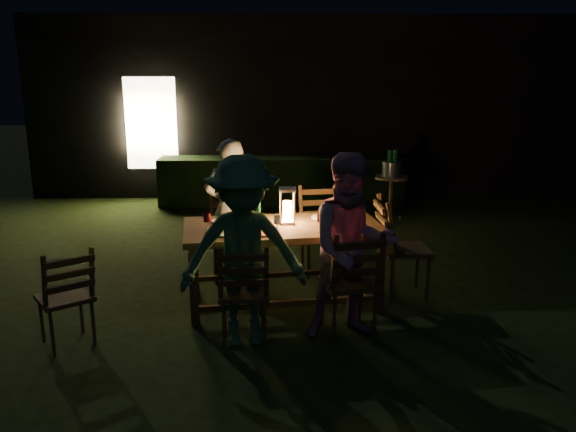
{
  "coord_description": "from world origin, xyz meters",
  "views": [
    {
      "loc": [
        -0.67,
        -5.88,
        2.17
      ],
      "look_at": [
        -0.51,
        -0.46,
        0.81
      ],
      "focal_mm": 35.0,
      "sensor_mm": 36.0,
      "label": 1
    }
  ],
  "objects_px": {
    "person_opp_right": "(352,247)",
    "bottle_bucket_a": "(389,166)",
    "person_house_side": "(231,209)",
    "chair_near_right": "(349,300)",
    "person_opp_left": "(243,253)",
    "chair_far_left": "(232,250)",
    "chair_near_left": "(244,309)",
    "chair_end": "(403,265)",
    "chair_spare": "(67,314)",
    "ice_bucket": "(392,169)",
    "dining_table": "(283,233)",
    "bottle_bucket_b": "(395,165)",
    "side_table": "(391,181)",
    "bottle_table": "(257,212)",
    "chair_far_right": "(321,247)",
    "lantern": "(287,208)"
  },
  "relations": [
    {
      "from": "chair_far_left",
      "to": "chair_spare",
      "type": "xyz_separation_m",
      "value": [
        -1.25,
        -1.56,
        -0.04
      ]
    },
    {
      "from": "person_house_side",
      "to": "chair_far_left",
      "type": "bearing_deg",
      "value": 90.46
    },
    {
      "from": "chair_near_left",
      "to": "ice_bucket",
      "type": "xyz_separation_m",
      "value": [
        2.07,
        4.01,
        0.52
      ]
    },
    {
      "from": "chair_near_left",
      "to": "person_house_side",
      "type": "height_order",
      "value": "person_house_side"
    },
    {
      "from": "chair_near_right",
      "to": "chair_end",
      "type": "relative_size",
      "value": 0.94
    },
    {
      "from": "dining_table",
      "to": "bottle_table",
      "type": "distance_m",
      "value": 0.33
    },
    {
      "from": "dining_table",
      "to": "person_opp_left",
      "type": "xyz_separation_m",
      "value": [
        -0.34,
        -0.87,
        0.09
      ]
    },
    {
      "from": "chair_far_left",
      "to": "bottle_bucket_b",
      "type": "xyz_separation_m",
      "value": [
        2.32,
        2.53,
        0.54
      ]
    },
    {
      "from": "bottle_table",
      "to": "bottle_bucket_a",
      "type": "bearing_deg",
      "value": 58.95
    },
    {
      "from": "dining_table",
      "to": "person_opp_left",
      "type": "height_order",
      "value": "person_opp_left"
    },
    {
      "from": "bottle_bucket_a",
      "to": "chair_near_left",
      "type": "bearing_deg",
      "value": -116.9
    },
    {
      "from": "chair_far_left",
      "to": "side_table",
      "type": "distance_m",
      "value": 3.38
    },
    {
      "from": "chair_far_right",
      "to": "bottle_table",
      "type": "height_order",
      "value": "bottle_table"
    },
    {
      "from": "chair_near_left",
      "to": "chair_spare",
      "type": "xyz_separation_m",
      "value": [
        -1.45,
        -0.04,
        -0.01
      ]
    },
    {
      "from": "chair_near_right",
      "to": "bottle_bucket_a",
      "type": "xyz_separation_m",
      "value": [
        1.12,
        3.86,
        0.55
      ]
    },
    {
      "from": "person_opp_right",
      "to": "bottle_bucket_a",
      "type": "height_order",
      "value": "person_opp_right"
    },
    {
      "from": "dining_table",
      "to": "bottle_bucket_a",
      "type": "bearing_deg",
      "value": 54.54
    },
    {
      "from": "person_opp_left",
      "to": "bottle_bucket_a",
      "type": "distance_m",
      "value": 4.5
    },
    {
      "from": "person_opp_right",
      "to": "bottle_table",
      "type": "bearing_deg",
      "value": 130.49
    },
    {
      "from": "dining_table",
      "to": "chair_end",
      "type": "bearing_deg",
      "value": 0.11
    },
    {
      "from": "person_house_side",
      "to": "bottle_bucket_a",
      "type": "height_order",
      "value": "person_house_side"
    },
    {
      "from": "person_house_side",
      "to": "bottle_table",
      "type": "bearing_deg",
      "value": 103.71
    },
    {
      "from": "chair_end",
      "to": "person_opp_left",
      "type": "xyz_separation_m",
      "value": [
        -1.56,
        -1.04,
        0.47
      ]
    },
    {
      "from": "dining_table",
      "to": "chair_end",
      "type": "relative_size",
      "value": 1.91
    },
    {
      "from": "chair_far_right",
      "to": "chair_spare",
      "type": "bearing_deg",
      "value": 29.43
    },
    {
      "from": "bottle_bucket_b",
      "to": "chair_near_right",
      "type": "bearing_deg",
      "value": -107.23
    },
    {
      "from": "chair_near_right",
      "to": "person_opp_left",
      "type": "relative_size",
      "value": 0.62
    },
    {
      "from": "person_house_side",
      "to": "person_opp_left",
      "type": "height_order",
      "value": "person_opp_left"
    },
    {
      "from": "dining_table",
      "to": "bottle_bucket_b",
      "type": "distance_m",
      "value": 3.69
    },
    {
      "from": "chair_near_left",
      "to": "ice_bucket",
      "type": "height_order",
      "value": "chair_near_left"
    },
    {
      "from": "chair_near_right",
      "to": "person_opp_right",
      "type": "relative_size",
      "value": 0.62
    },
    {
      "from": "chair_end",
      "to": "chair_spare",
      "type": "height_order",
      "value": "chair_end"
    },
    {
      "from": "person_house_side",
      "to": "chair_near_right",
      "type": "bearing_deg",
      "value": 119.55
    },
    {
      "from": "chair_spare",
      "to": "ice_bucket",
      "type": "relative_size",
      "value": 2.97
    },
    {
      "from": "chair_near_left",
      "to": "chair_spare",
      "type": "height_order",
      "value": "chair_near_left"
    },
    {
      "from": "side_table",
      "to": "bottle_bucket_a",
      "type": "bearing_deg",
      "value": -141.34
    },
    {
      "from": "chair_near_right",
      "to": "bottle_bucket_a",
      "type": "distance_m",
      "value": 4.05
    },
    {
      "from": "chair_end",
      "to": "person_opp_left",
      "type": "distance_m",
      "value": 1.93
    },
    {
      "from": "dining_table",
      "to": "person_opp_right",
      "type": "relative_size",
      "value": 1.26
    },
    {
      "from": "chair_end",
      "to": "bottle_table",
      "type": "relative_size",
      "value": 3.71
    },
    {
      "from": "chair_far_left",
      "to": "lantern",
      "type": "xyz_separation_m",
      "value": [
        0.59,
        -0.65,
        0.63
      ]
    },
    {
      "from": "chair_spare",
      "to": "bottle_bucket_b",
      "type": "relative_size",
      "value": 2.78
    },
    {
      "from": "chair_far_left",
      "to": "bottle_bucket_b",
      "type": "height_order",
      "value": "chair_far_left"
    },
    {
      "from": "chair_near_left",
      "to": "chair_near_right",
      "type": "height_order",
      "value": "chair_near_right"
    },
    {
      "from": "chair_far_left",
      "to": "person_opp_left",
      "type": "height_order",
      "value": "person_opp_left"
    },
    {
      "from": "chair_near_left",
      "to": "bottle_bucket_b",
      "type": "relative_size",
      "value": 2.85
    },
    {
      "from": "chair_spare",
      "to": "lantern",
      "type": "distance_m",
      "value": 2.16
    },
    {
      "from": "chair_near_left",
      "to": "person_opp_right",
      "type": "relative_size",
      "value": 0.58
    },
    {
      "from": "ice_bucket",
      "to": "person_house_side",
      "type": "bearing_deg",
      "value": -132.99
    },
    {
      "from": "person_house_side",
      "to": "person_opp_left",
      "type": "bearing_deg",
      "value": 90.0
    }
  ]
}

